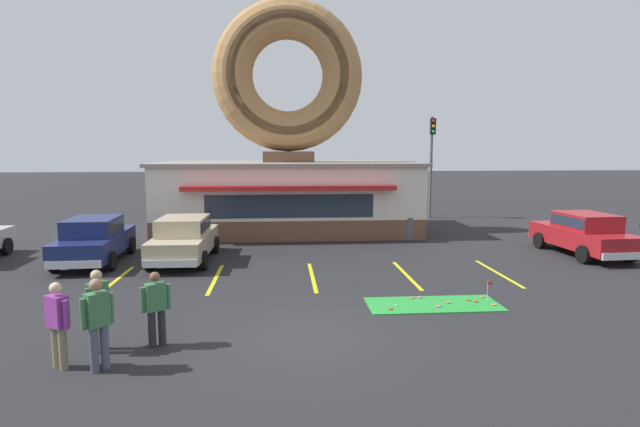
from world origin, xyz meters
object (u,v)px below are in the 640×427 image
putting_flag_pin (489,287)px  pedestrian_blue_sweater_man (156,306)px  pedestrian_clipboard_woman (58,321)px  pedestrian_hooded_kid (98,307)px  golf_ball (396,305)px  traffic_light_pole (432,154)px  car_navy (95,238)px  trash_bin (409,228)px  pedestrian_leather_jacket_man (98,320)px  car_champagne (184,237)px  car_red (584,232)px

putting_flag_pin → pedestrian_blue_sweater_man: pedestrian_blue_sweater_man is taller
pedestrian_clipboard_woman → pedestrian_blue_sweater_man: bearing=31.1°
pedestrian_hooded_kid → pedestrian_clipboard_woman: size_ratio=1.02×
golf_ball → traffic_light_pole: bearing=70.4°
car_navy → trash_bin: size_ratio=4.76×
putting_flag_pin → car_navy: car_navy is taller
golf_ball → pedestrian_hooded_kid: (-6.48, -2.26, 0.86)m
trash_bin → pedestrian_leather_jacket_man: bearing=-125.2°
golf_ball → pedestrian_blue_sweater_man: 5.86m
car_navy → pedestrian_hooded_kid: pedestrian_hooded_kid is taller
putting_flag_pin → car_navy: 13.17m
putting_flag_pin → car_champagne: (-8.79, 5.56, 0.43)m
pedestrian_hooded_kid → traffic_light_pole: (12.20, 18.35, 2.80)m
golf_ball → car_red: 10.19m
putting_flag_pin → car_red: 8.13m
pedestrian_blue_sweater_man → traffic_light_pole: size_ratio=0.27×
golf_ball → traffic_light_pole: traffic_light_pole is taller
pedestrian_blue_sweater_man → car_red: bearing=29.2°
golf_ball → pedestrian_clipboard_woman: bearing=-156.4°
putting_flag_pin → car_champagne: 10.41m
trash_bin → pedestrian_clipboard_woman: bearing=-127.8°
golf_ball → putting_flag_pin: size_ratio=0.08×
golf_ball → trash_bin: 9.83m
pedestrian_blue_sweater_man → pedestrian_hooded_kid: pedestrian_hooded_kid is taller
putting_flag_pin → car_navy: (-11.90, 5.63, 0.43)m
car_red → trash_bin: 6.86m
car_red → traffic_light_pole: size_ratio=0.80×
golf_ball → pedestrian_hooded_kid: bearing=-160.7°
car_champagne → car_navy: bearing=178.6°
car_red → pedestrian_blue_sweater_man: car_red is taller
car_red → pedestrian_hooded_kid: 16.90m
pedestrian_hooded_kid → pedestrian_leather_jacket_man: pedestrian_leather_jacket_man is taller
pedestrian_leather_jacket_man → traffic_light_pole: (11.88, 19.26, 2.76)m
golf_ball → traffic_light_pole: (5.72, 16.09, 3.66)m
pedestrian_hooded_kid → car_navy: bearing=110.2°
car_navy → pedestrian_hooded_kid: size_ratio=2.83×
car_red → pedestrian_leather_jacket_man: size_ratio=2.73×
golf_ball → pedestrian_clipboard_woman: size_ratio=0.03×
pedestrian_leather_jacket_man → traffic_light_pole: 22.80m
car_navy → car_red: bearing=-0.5°
car_navy → pedestrian_hooded_kid: bearing=-69.8°
pedestrian_clipboard_woman → pedestrian_leather_jacket_man: bearing=-11.5°
car_champagne → pedestrian_blue_sweater_man: size_ratio=2.97×
car_champagne → trash_bin: 9.81m
car_navy → pedestrian_blue_sweater_man: bearing=-63.0°
pedestrian_hooded_kid → car_champagne: bearing=88.9°
pedestrian_leather_jacket_man → traffic_light_pole: bearing=58.3°
car_red → pedestrian_leather_jacket_man: (-14.62, -8.81, 0.07)m
pedestrian_blue_sweater_man → pedestrian_leather_jacket_man: pedestrian_leather_jacket_man is taller
putting_flag_pin → traffic_light_pole: size_ratio=0.09×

